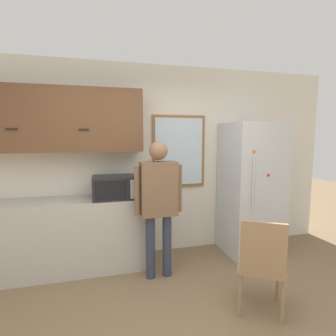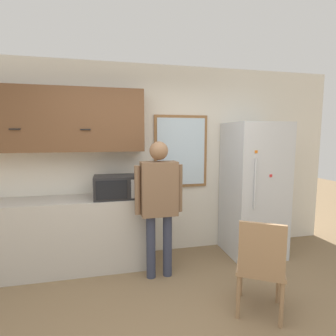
{
  "view_description": "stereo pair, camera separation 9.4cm",
  "coord_description": "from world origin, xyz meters",
  "px_view_note": "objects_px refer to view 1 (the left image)",
  "views": [
    {
      "loc": [
        -0.53,
        -1.73,
        1.71
      ],
      "look_at": [
        0.2,
        1.07,
        1.36
      ],
      "focal_mm": 28.0,
      "sensor_mm": 36.0,
      "label": 1
    },
    {
      "loc": [
        -0.44,
        -1.75,
        1.71
      ],
      "look_at": [
        0.2,
        1.07,
        1.36
      ],
      "focal_mm": 28.0,
      "sensor_mm": 36.0,
      "label": 2
    }
  ],
  "objects_px": {
    "microwave": "(114,187)",
    "chair": "(262,262)",
    "refrigerator": "(251,189)",
    "person": "(159,196)"
  },
  "relations": [
    {
      "from": "refrigerator",
      "to": "microwave",
      "type": "bearing_deg",
      "value": 179.6
    },
    {
      "from": "refrigerator",
      "to": "chair",
      "type": "distance_m",
      "value": 1.48
    },
    {
      "from": "microwave",
      "to": "person",
      "type": "bearing_deg",
      "value": -36.15
    },
    {
      "from": "microwave",
      "to": "chair",
      "type": "xyz_separation_m",
      "value": [
        1.29,
        -1.27,
        -0.54
      ]
    },
    {
      "from": "person",
      "to": "refrigerator",
      "type": "xyz_separation_m",
      "value": [
        1.45,
        0.35,
        -0.05
      ]
    },
    {
      "from": "person",
      "to": "refrigerator",
      "type": "height_order",
      "value": "refrigerator"
    },
    {
      "from": "microwave",
      "to": "person",
      "type": "xyz_separation_m",
      "value": [
        0.5,
        -0.36,
        -0.06
      ]
    },
    {
      "from": "microwave",
      "to": "refrigerator",
      "type": "xyz_separation_m",
      "value": [
        1.95,
        -0.01,
        -0.12
      ]
    },
    {
      "from": "microwave",
      "to": "refrigerator",
      "type": "bearing_deg",
      "value": -0.4
    },
    {
      "from": "person",
      "to": "refrigerator",
      "type": "bearing_deg",
      "value": 12.53
    }
  ]
}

